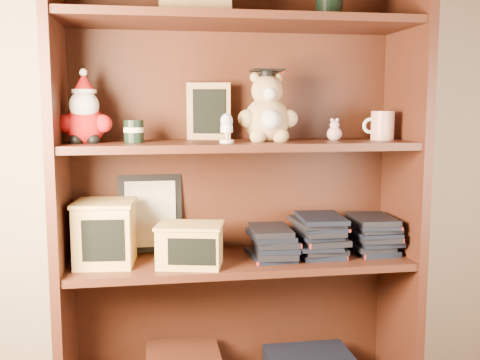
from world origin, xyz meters
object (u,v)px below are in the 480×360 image
object	(u,v)px
grad_teddy_bear	(267,113)
treats_box	(105,232)
teacher_mug	(382,126)
bookcase	(237,190)

from	to	relation	value
grad_teddy_bear	treats_box	size ratio (longest dim) A/B	1.17
grad_teddy_bear	teacher_mug	xyz separation A→B (m)	(0.41, 0.01, -0.04)
teacher_mug	treats_box	size ratio (longest dim) A/B	0.54
bookcase	treats_box	xyz separation A→B (m)	(-0.44, -0.05, -0.12)
teacher_mug	bookcase	bearing A→B (deg)	174.22
bookcase	grad_teddy_bear	bearing A→B (deg)	-31.88
grad_teddy_bear	treats_box	xyz separation A→B (m)	(-0.54, 0.01, -0.39)
bookcase	teacher_mug	xyz separation A→B (m)	(0.50, -0.05, 0.22)
bookcase	teacher_mug	size ratio (longest dim) A/B	14.22
bookcase	treats_box	size ratio (longest dim) A/B	7.64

